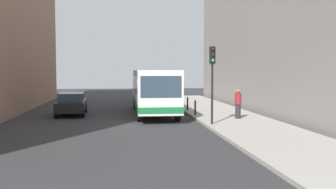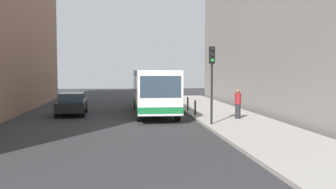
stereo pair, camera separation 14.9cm
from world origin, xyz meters
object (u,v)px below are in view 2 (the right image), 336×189
car_behind_bus (152,94)px  pedestrian_near_signal (238,104)px  bus (153,89)px  bollard_near (195,108)px  bollard_far (182,101)px  car_beside_bus (72,103)px  traffic_light (212,70)px  bollard_mid (188,104)px

car_behind_bus → pedestrian_near_signal: size_ratio=2.54×
bus → bollard_near: size_ratio=11.62×
bus → bollard_far: (2.46, 3.11, -1.10)m
bus → car_behind_bus: bearing=-93.3°
bus → car_beside_bus: size_ratio=2.47×
bollard_far → traffic_light: bearing=-89.4°
bollard_near → bollard_mid: size_ratio=1.00×
bollard_near → bollard_mid: (0.00, 2.80, 0.00)m
traffic_light → bollard_mid: 7.30m
bus → bollard_near: bus is taller
traffic_light → bollard_mid: (-0.10, 6.90, -2.38)m
bollard_mid → pedestrian_near_signal: (2.19, -4.77, 0.40)m
traffic_light → car_behind_bus: bearing=97.0°
car_beside_bus → car_behind_bus: same height
car_beside_bus → bollard_near: 8.33m
car_beside_bus → car_behind_bus: bearing=-125.3°
car_behind_bus → bus: bearing=84.3°
car_beside_bus → pedestrian_near_signal: size_ratio=2.54×
bus → traffic_light: (2.56, -6.59, 1.28)m
car_beside_bus → pedestrian_near_signal: bearing=154.5°
car_behind_bus → traffic_light: bearing=95.1°
traffic_light → pedestrian_near_signal: traffic_light is taller
bus → bollard_far: bus is taller
bus → bollard_far: 4.11m
bus → car_beside_bus: (-5.51, -0.07, -0.94)m
bus → pedestrian_near_signal: (4.64, -4.46, -0.70)m
bollard_near → pedestrian_near_signal: size_ratio=0.54×
car_behind_bus → bollard_mid: car_behind_bus is taller
car_beside_bus → bollard_far: car_beside_bus is taller
car_behind_bus → bollard_far: 6.44m
bollard_mid → car_behind_bus: bearing=101.6°
traffic_light → bollard_near: 4.74m
bollard_mid → pedestrian_near_signal: size_ratio=0.54×
car_behind_bus → bollard_far: bearing=104.8°
traffic_light → pedestrian_near_signal: size_ratio=2.34×
car_beside_bus → car_behind_bus: 11.17m
bollard_mid → pedestrian_near_signal: bearing=-65.4°
bollard_mid → bollard_far: bearing=90.0°
traffic_light → bollard_near: (-0.10, 4.10, -2.38)m
car_behind_bus → bollard_mid: 9.15m
traffic_light → bus: bearing=111.2°
car_behind_bus → bollard_far: car_behind_bus is taller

